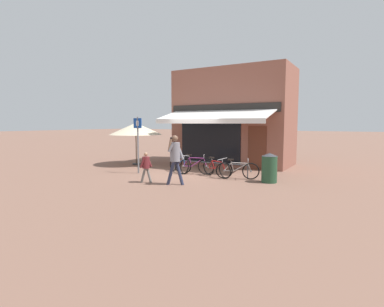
% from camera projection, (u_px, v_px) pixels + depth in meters
% --- Properties ---
extents(ground_plane, '(160.00, 160.00, 0.00)m').
position_uv_depth(ground_plane, '(183.00, 173.00, 13.35)').
color(ground_plane, brown).
extents(shop_front, '(6.18, 4.85, 5.09)m').
position_uv_depth(shop_front, '(233.00, 118.00, 16.38)').
color(shop_front, '#8E5647').
rests_on(shop_front, ground_plane).
extents(bike_rack_rail, '(3.65, 0.04, 0.57)m').
position_uv_depth(bike_rack_rail, '(208.00, 164.00, 12.87)').
color(bike_rack_rail, '#47494F').
rests_on(bike_rack_rail, ground_plane).
extents(bicycle_blue, '(1.55, 0.87, 0.84)m').
position_uv_depth(bicycle_blue, '(179.00, 164.00, 13.66)').
color(bicycle_blue, black).
rests_on(bicycle_blue, ground_plane).
extents(bicycle_purple, '(1.65, 0.81, 0.88)m').
position_uv_depth(bicycle_purple, '(195.00, 165.00, 13.08)').
color(bicycle_purple, black).
rests_on(bicycle_purple, ground_plane).
extents(bicycle_red, '(1.61, 0.81, 0.83)m').
position_uv_depth(bicycle_red, '(216.00, 168.00, 12.48)').
color(bicycle_red, black).
rests_on(bicycle_red, ground_plane).
extents(bicycle_silver, '(1.66, 0.73, 0.84)m').
position_uv_depth(bicycle_silver, '(237.00, 170.00, 11.94)').
color(bicycle_silver, black).
rests_on(bicycle_silver, ground_plane).
extents(pedestrian_adult, '(0.61, 0.62, 1.82)m').
position_uv_depth(pedestrian_adult, '(175.00, 154.00, 10.78)').
color(pedestrian_adult, '#282D47').
rests_on(pedestrian_adult, ground_plane).
extents(pedestrian_child, '(0.39, 0.50, 1.16)m').
position_uv_depth(pedestrian_child, '(146.00, 164.00, 11.21)').
color(pedestrian_child, slate).
rests_on(pedestrian_child, ground_plane).
extents(litter_bin, '(0.59, 0.59, 1.12)m').
position_uv_depth(litter_bin, '(269.00, 168.00, 11.28)').
color(litter_bin, '#23472D').
rests_on(litter_bin, ground_plane).
extents(parking_sign, '(0.44, 0.07, 2.51)m').
position_uv_depth(parking_sign, '(138.00, 139.00, 13.25)').
color(parking_sign, slate).
rests_on(parking_sign, ground_plane).
extents(cafe_parasol, '(2.82, 2.82, 2.25)m').
position_uv_depth(cafe_parasol, '(136.00, 129.00, 16.05)').
color(cafe_parasol, '#4C3D2D').
rests_on(cafe_parasol, ground_plane).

